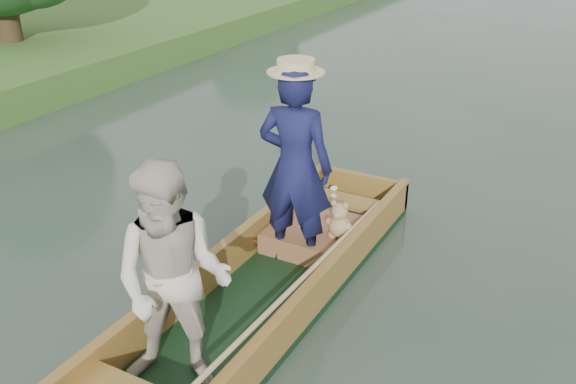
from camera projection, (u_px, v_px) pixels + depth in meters
The scene contains 2 objects.
ground at pixel (256, 312), 5.80m from camera, with size 120.00×120.00×0.00m, color #283D30.
punt at pixel (247, 249), 5.41m from camera, with size 1.12×5.00×2.09m.
Camera 1 is at (2.54, -4.05, 3.48)m, focal length 40.00 mm.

